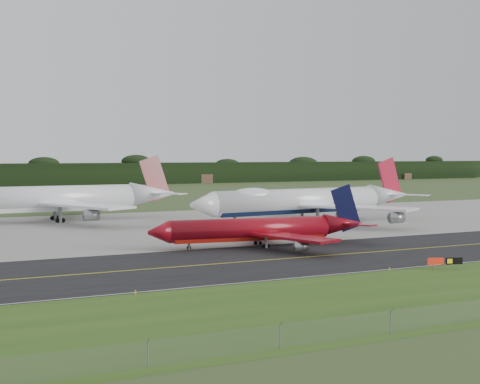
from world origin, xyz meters
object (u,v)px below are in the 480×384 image
jet_ba_747 (305,201)px  jet_red_737 (262,230)px  taxiway_sign (445,261)px  jet_star_tail (56,199)px

jet_ba_747 → jet_red_737: (-28.28, -31.79, -2.39)m
jet_red_737 → taxiway_sign: size_ratio=8.17×
jet_red_737 → taxiway_sign: bearing=-68.6°
jet_ba_747 → taxiway_sign: jet_ba_747 is taller
jet_ba_747 → jet_star_tail: bearing=150.3°
jet_ba_747 → jet_star_tail: (-54.46, 31.08, 0.07)m
jet_ba_747 → jet_red_737: bearing=-131.7°
jet_ba_747 → taxiway_sign: size_ratio=12.57×
jet_red_737 → jet_star_tail: 68.15m
jet_ba_747 → jet_star_tail: size_ratio=1.02×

